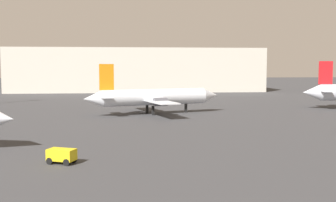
{
  "coord_description": "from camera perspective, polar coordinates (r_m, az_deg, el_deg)",
  "views": [
    {
      "loc": [
        -2.93,
        -11.33,
        8.52
      ],
      "look_at": [
        3.01,
        47.14,
        3.51
      ],
      "focal_mm": 43.06,
      "sensor_mm": 36.0,
      "label": 1
    }
  ],
  "objects": [
    {
      "name": "terminal_building",
      "position": [
        142.64,
        -4.37,
        4.41
      ],
      "size": [
        85.95,
        22.92,
        14.78
      ],
      "primitive_type": "cube",
      "color": "beige",
      "rests_on": "ground_plane"
    },
    {
      "name": "airplane_far_left",
      "position": [
        72.42,
        -2.02,
        0.56
      ],
      "size": [
        25.37,
        19.72,
        8.99
      ],
      "rotation": [
        0.0,
        0.0,
        0.29
      ],
      "color": "silver",
      "rests_on": "ground_plane"
    },
    {
      "name": "baggage_cart",
      "position": [
        36.98,
        -14.83,
        -7.41
      ],
      "size": [
        2.72,
        2.15,
        1.3
      ],
      "rotation": [
        0.0,
        0.0,
        5.88
      ],
      "color": "gold",
      "rests_on": "ground_plane"
    }
  ]
}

